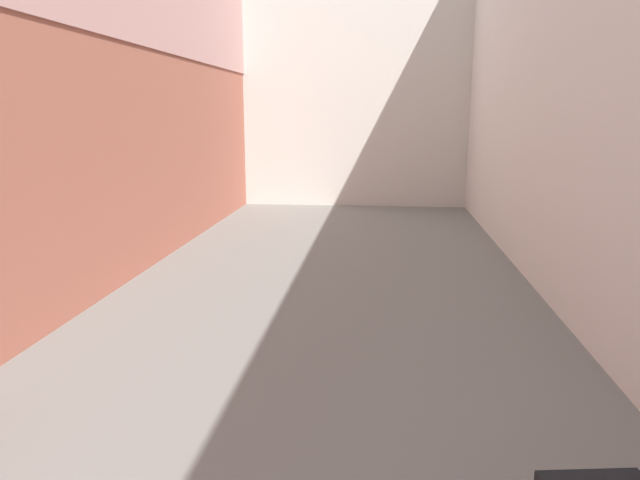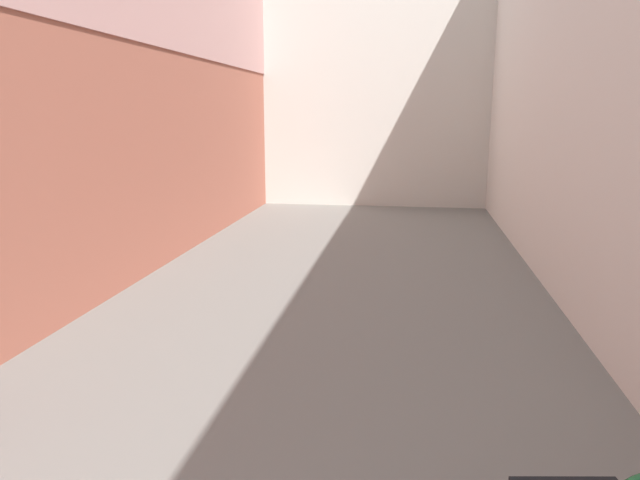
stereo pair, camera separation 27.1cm
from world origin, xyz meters
TOP-DOWN VIEW (x-y plane):
  - ground_plane at (0.00, 7.02)m, footprint 34.04×34.04m
  - building_left at (-3.27, 8.97)m, footprint 0.45×18.04m
  - building_right at (3.28, 9.02)m, footprint 0.45×18.04m
  - building_far_end at (0.00, 19.04)m, footprint 9.15×2.00m

SIDE VIEW (x-z plane):
  - ground_plane at x=0.00m, z-range 0.00..0.00m
  - building_left at x=-3.27m, z-range 0.02..6.45m
  - building_far_end at x=0.00m, z-range 0.00..6.95m
  - building_right at x=3.28m, z-range 0.00..7.26m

